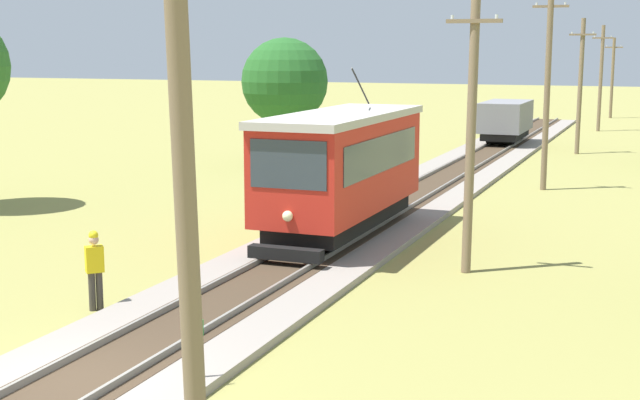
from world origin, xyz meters
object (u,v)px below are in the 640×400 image
object	(u,v)px
freight_car	(506,120)
tree_left_near	(285,82)
trackside_signal_marker	(196,350)
track_worker	(95,266)
red_tram	(342,168)
utility_pole_far	(580,85)
utility_pole_horizon	(612,77)
utility_pole_foreground	(187,224)
utility_pole_distant	(601,77)
utility_pole_mid	(547,85)
utility_pole_near_tram	(471,128)

from	to	relation	value
freight_car	tree_left_near	xyz separation A→B (m)	(-8.49, -12.57, 2.53)
trackside_signal_marker	track_worker	world-z (taller)	track_worker
red_tram	tree_left_near	xyz separation A→B (m)	(-8.50, 15.17, 1.89)
utility_pole_far	utility_pole_horizon	world-z (taller)	utility_pole_far
utility_pole_horizon	track_worker	bearing A→B (deg)	-96.36
utility_pole_foreground	utility_pole_distant	size ratio (longest dim) A/B	1.04
utility_pole_mid	trackside_signal_marker	xyz separation A→B (m)	(-2.55, -24.01, -3.58)
utility_pole_far	utility_pole_distant	world-z (taller)	utility_pole_far
utility_pole_horizon	trackside_signal_marker	xyz separation A→B (m)	(-2.55, -64.47, -2.69)
utility_pole_mid	red_tram	bearing A→B (deg)	-109.51
utility_pole_foreground	tree_left_near	distance (m)	34.16
trackside_signal_marker	utility_pole_near_tram	bearing A→B (deg)	75.20
freight_car	utility_pole_mid	world-z (taller)	utility_pole_mid
utility_pole_far	utility_pole_mid	bearing A→B (deg)	-90.00
freight_car	utility_pole_far	size ratio (longest dim) A/B	0.72
utility_pole_near_tram	utility_pole_horizon	world-z (taller)	utility_pole_near_tram
red_tram	utility_pole_foreground	distance (m)	17.14
utility_pole_foreground	utility_pole_mid	xyz separation A→B (m)	(0.00, 28.60, 0.38)
utility_pole_near_tram	trackside_signal_marker	size ratio (longest dim) A/B	6.11
red_tram	freight_car	distance (m)	27.74
utility_pole_distant	utility_pole_near_tram	bearing A→B (deg)	-90.00
utility_pole_foreground	utility_pole_distant	bearing A→B (deg)	90.00
utility_pole_far	red_tram	bearing A→B (deg)	-99.48
utility_pole_foreground	track_worker	bearing A→B (deg)	131.32
utility_pole_mid	utility_pole_distant	bearing A→B (deg)	90.00
utility_pole_foreground	utility_pole_far	xyz separation A→B (m)	(0.00, 42.17, -0.13)
utility_pole_mid	utility_pole_near_tram	bearing A→B (deg)	-90.00
utility_pole_foreground	utility_pole_near_tram	world-z (taller)	utility_pole_foreground
utility_pole_foreground	trackside_signal_marker	xyz separation A→B (m)	(-2.55, 4.58, -3.19)
utility_pole_near_tram	tree_left_near	world-z (taller)	utility_pole_near_tram
freight_car	utility_pole_horizon	size ratio (longest dim) A/B	0.80
utility_pole_mid	tree_left_near	distance (m)	13.15
utility_pole_distant	tree_left_near	distance (m)	28.02
utility_pole_near_tram	utility_pole_distant	xyz separation A→B (m)	(0.00, 42.39, 0.01)
utility_pole_far	utility_pole_distant	size ratio (longest dim) A/B	1.00
utility_pole_foreground	utility_pole_far	world-z (taller)	utility_pole_foreground
utility_pole_mid	trackside_signal_marker	distance (m)	24.41
freight_car	utility_pole_distant	size ratio (longest dim) A/B	0.72
utility_pole_mid	track_worker	distance (m)	22.16
utility_pole_distant	trackside_signal_marker	xyz separation A→B (m)	(-2.55, -52.02, -3.04)
utility_pole_mid	utility_pole_distant	size ratio (longest dim) A/B	1.15
utility_pole_foreground	red_tram	bearing A→B (deg)	104.55
red_tram	utility_pole_foreground	world-z (taller)	utility_pole_foreground
utility_pole_mid	utility_pole_horizon	xyz separation A→B (m)	(-0.00, 40.45, -0.89)
utility_pole_foreground	utility_pole_near_tram	xyz separation A→B (m)	(0.00, 14.22, -0.16)
utility_pole_foreground	trackside_signal_marker	distance (m)	6.14
utility_pole_near_tram	utility_pole_mid	bearing A→B (deg)	90.00
trackside_signal_marker	tree_left_near	xyz separation A→B (m)	(-10.23, 27.09, 3.42)
utility_pole_horizon	utility_pole_foreground	bearing A→B (deg)	-90.00
utility_pole_far	track_worker	bearing A→B (deg)	-101.22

